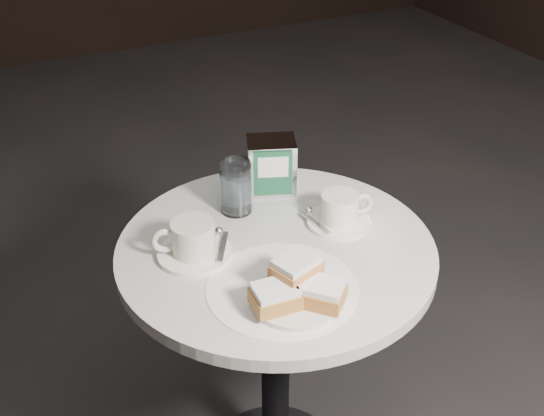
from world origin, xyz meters
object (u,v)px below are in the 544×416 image
Objects in this scene: cafe_table at (276,314)px; napkin_dispenser at (271,166)px; coffee_cup_left at (193,242)px; water_glass_left at (236,189)px; coffee_cup_right at (340,211)px; beignet_plate at (297,291)px; water_glass_right at (237,182)px.

napkin_dispenser reaches higher than cafe_table.
water_glass_left reaches higher than coffee_cup_left.
water_glass_left reaches higher than coffee_cup_right.
beignet_plate is 0.27m from coffee_cup_left.
coffee_cup_left is 1.61× the size of water_glass_left.
beignet_plate is 0.30m from coffee_cup_right.
beignet_plate is (-0.05, -0.19, 0.23)m from cafe_table.
beignet_plate is at bearing -94.52° from water_glass_left.
napkin_dispenser is (0.10, 0.01, 0.02)m from water_glass_right.
cafe_table is at bearing 75.43° from beignet_plate.
water_glass_left is (-0.02, 0.17, 0.26)m from cafe_table.
coffee_cup_right is 0.22m from napkin_dispenser.
napkin_dispenser is at bearing 6.21° from water_glass_right.
coffee_cup_right is 1.39× the size of water_glass_left.
water_glass_right reaches higher than cafe_table.
beignet_plate is 0.36m from water_glass_left.
cafe_table is 6.17× the size of water_glass_left.
coffee_cup_left is 1.16× the size of coffee_cup_right.
coffee_cup_right is 0.26m from water_glass_right.
water_glass_left is at bearing -136.03° from napkin_dispenser.
coffee_cup_right is (0.17, 0.01, 0.23)m from cafe_table.
beignet_plate reaches higher than cafe_table.
cafe_table is 0.31m from water_glass_left.
coffee_cup_right reaches higher than cafe_table.
water_glass_left is (0.03, 0.36, 0.03)m from beignet_plate.
beignet_plate is 2.12× the size of water_glass_right.
coffee_cup_left is 0.24m from water_glass_right.
water_glass_right reaches higher than coffee_cup_right.
cafe_table is 4.45× the size of coffee_cup_right.
cafe_table is 0.36m from napkin_dispenser.
water_glass_right is (0.17, 0.16, 0.02)m from coffee_cup_left.
beignet_plate reaches higher than coffee_cup_right.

